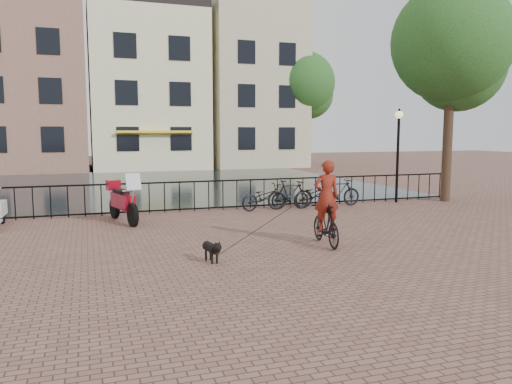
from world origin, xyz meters
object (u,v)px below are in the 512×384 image
object	(u,v)px
cyclist	(326,208)
lamp_post	(398,139)
dog	(211,251)
motorcycle	(123,196)

from	to	relation	value
cyclist	lamp_post	bearing A→B (deg)	-129.90
lamp_post	dog	world-z (taller)	lamp_post
lamp_post	motorcycle	world-z (taller)	lamp_post
cyclist	dog	world-z (taller)	cyclist
cyclist	dog	size ratio (longest dim) A/B	3.20
lamp_post	cyclist	distance (m)	8.23
cyclist	dog	xyz separation A→B (m)	(-2.93, -0.64, -0.65)
cyclist	dog	distance (m)	3.07
dog	lamp_post	bearing A→B (deg)	25.37
lamp_post	dog	bearing A→B (deg)	-144.32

